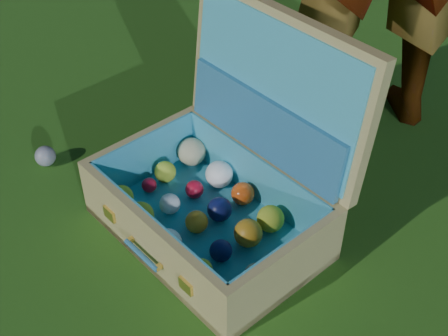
{
  "coord_description": "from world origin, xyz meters",
  "views": [
    {
      "loc": [
        0.72,
        -1.0,
        1.29
      ],
      "look_at": [
        0.01,
        0.08,
        0.19
      ],
      "focal_mm": 50.0,
      "sensor_mm": 36.0,
      "label": 1
    }
  ],
  "objects": [
    {
      "name": "ground",
      "position": [
        0.0,
        0.0,
        0.0
      ],
      "size": [
        60.0,
        60.0,
        0.0
      ],
      "primitive_type": "plane",
      "color": "#215114",
      "rests_on": "ground"
    },
    {
      "name": "suitcase",
      "position": [
        0.02,
        0.08,
        0.17
      ],
      "size": [
        0.73,
        0.64,
        0.6
      ],
      "rotation": [
        0.0,
        0.0,
        -0.26
      ],
      "color": "tan",
      "rests_on": "ground"
    },
    {
      "name": "stray_ball",
      "position": [
        -0.6,
        -0.03,
        0.03
      ],
      "size": [
        0.07,
        0.07,
        0.07
      ],
      "primitive_type": "sphere",
      "color": "teal",
      "rests_on": "ground"
    }
  ]
}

